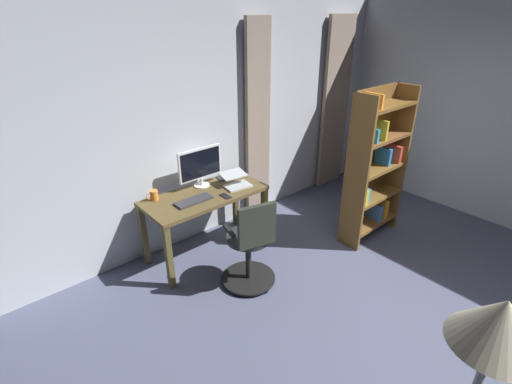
{
  "coord_description": "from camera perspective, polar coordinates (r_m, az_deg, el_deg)",
  "views": [
    {
      "loc": [
        2.56,
        0.68,
        2.6
      ],
      "look_at": [
        0.33,
        -1.89,
        0.93
      ],
      "focal_mm": 26.52,
      "sensor_mm": 36.0,
      "label": 1
    }
  ],
  "objects": [
    {
      "name": "desk",
      "position": [
        4.22,
        -7.68,
        -1.6
      ],
      "size": [
        1.35,
        0.63,
        0.76
      ],
      "color": "brown",
      "rests_on": "ground"
    },
    {
      "name": "computer_keyboard",
      "position": [
        4.01,
        -9.38,
        -1.3
      ],
      "size": [
        0.4,
        0.15,
        0.02
      ],
      "primitive_type": "cube",
      "color": "#333338",
      "rests_on": "desk"
    },
    {
      "name": "curtain_left_panel",
      "position": [
        5.98,
        11.85,
        12.65
      ],
      "size": [
        0.55,
        0.06,
        2.52
      ],
      "primitive_type": "cube",
      "color": "gray",
      "rests_on": "ground"
    },
    {
      "name": "ground_plane",
      "position": [
        3.7,
        25.54,
        -21.67
      ],
      "size": [
        7.67,
        7.67,
        0.0
      ],
      "primitive_type": "plane",
      "color": "#4D526C"
    },
    {
      "name": "computer_monitor",
      "position": [
        4.26,
        -8.41,
        4.06
      ],
      "size": [
        0.54,
        0.18,
        0.45
      ],
      "color": "white",
      "rests_on": "desk"
    },
    {
      "name": "laptop",
      "position": [
        4.31,
        -3.05,
        1.58
      ],
      "size": [
        0.33,
        0.34,
        0.14
      ],
      "rotation": [
        0.0,
        0.0,
        -0.13
      ],
      "color": "#B7BCC1",
      "rests_on": "desk"
    },
    {
      "name": "mug_tea",
      "position": [
        4.12,
        -15.18,
        -0.48
      ],
      "size": [
        0.13,
        0.09,
        0.11
      ],
      "color": "orange",
      "rests_on": "desk"
    },
    {
      "name": "cell_phone_by_monitor",
      "position": [
        4.08,
        -4.63,
        -0.63
      ],
      "size": [
        0.07,
        0.15,
        0.01
      ],
      "primitive_type": "cube",
      "rotation": [
        0.0,
        0.0,
        0.04
      ],
      "color": "black",
      "rests_on": "desk"
    },
    {
      "name": "bookshelf",
      "position": [
        4.67,
        17.25,
        3.57
      ],
      "size": [
        0.84,
        0.3,
        1.82
      ],
      "color": "brown",
      "rests_on": "ground"
    },
    {
      "name": "floor_lamp",
      "position": [
        1.65,
        31.05,
        -21.85
      ],
      "size": [
        0.31,
        0.31,
        1.77
      ],
      "color": "black",
      "rests_on": "ground"
    },
    {
      "name": "back_room_partition",
      "position": [
        4.59,
        -5.75,
        10.87
      ],
      "size": [
        5.51,
        0.1,
        2.8
      ],
      "primitive_type": "cube",
      "color": "silver",
      "rests_on": "ground"
    },
    {
      "name": "office_chair",
      "position": [
        3.77,
        -0.8,
        -8.21
      ],
      "size": [
        0.56,
        0.56,
        0.99
      ],
      "rotation": [
        0.0,
        0.0,
        2.88
      ],
      "color": "black",
      "rests_on": "ground"
    },
    {
      "name": "cell_phone_face_up",
      "position": [
        4.51,
        -5.39,
        2.05
      ],
      "size": [
        0.1,
        0.16,
        0.01
      ],
      "primitive_type": "cube",
      "rotation": [
        0.0,
        0.0,
        -0.27
      ],
      "color": "#232328",
      "rests_on": "desk"
    },
    {
      "name": "curtain_right_panel",
      "position": [
        4.87,
        0.25,
        10.16
      ],
      "size": [
        0.37,
        0.06,
        2.52
      ],
      "primitive_type": "cube",
      "color": "gray",
      "rests_on": "ground"
    }
  ]
}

